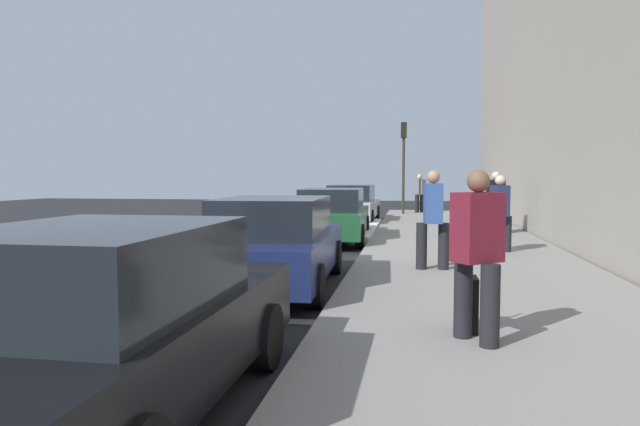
# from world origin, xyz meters

# --- Properties ---
(ground_plane) EXTENTS (56.00, 56.00, 0.00)m
(ground_plane) POSITION_xyz_m (0.00, 0.00, 0.00)
(ground_plane) COLOR black
(sidewalk) EXTENTS (28.00, 4.60, 0.15)m
(sidewalk) POSITION_xyz_m (0.00, -3.30, 0.07)
(sidewalk) COLOR gray
(sidewalk) RESTS_ON ground
(lane_stripe_centre) EXTENTS (28.00, 0.14, 0.01)m
(lane_stripe_centre) POSITION_xyz_m (0.00, 3.20, 0.00)
(lane_stripe_centre) COLOR gold
(lane_stripe_centre) RESTS_ON ground
(snow_bank_curb) EXTENTS (6.66, 0.56, 0.22)m
(snow_bank_curb) POSITION_xyz_m (3.74, -0.70, 0.11)
(snow_bank_curb) COLOR white
(snow_bank_curb) RESTS_ON ground
(parked_car_black) EXTENTS (4.20, 1.94, 1.51)m
(parked_car_black) POSITION_xyz_m (-10.81, 0.13, 0.76)
(parked_car_black) COLOR black
(parked_car_black) RESTS_ON ground
(parked_car_navy) EXTENTS (4.66, 2.04, 1.51)m
(parked_car_navy) POSITION_xyz_m (-5.59, 0.11, 0.76)
(parked_car_navy) COLOR black
(parked_car_navy) RESTS_ON ground
(parked_car_green) EXTENTS (4.84, 2.02, 1.51)m
(parked_car_green) POSITION_xyz_m (1.07, 0.07, 0.76)
(parked_car_green) COLOR black
(parked_car_green) RESTS_ON ground
(parked_car_silver) EXTENTS (4.69, 1.95, 1.51)m
(parked_car_silver) POSITION_xyz_m (7.26, 0.18, 0.76)
(parked_car_silver) COLOR black
(parked_car_silver) RESTS_ON ground
(pedestrian_black_coat) EXTENTS (0.60, 0.54, 1.84)m
(pedestrian_black_coat) POSITION_xyz_m (2.59, -4.56, 1.13)
(pedestrian_black_coat) COLOR black
(pedestrian_black_coat) RESTS_ON sidewalk
(pedestrian_grey_coat) EXTENTS (0.53, 0.57, 1.79)m
(pedestrian_grey_coat) POSITION_xyz_m (12.31, -2.48, 1.10)
(pedestrian_grey_coat) COLOR black
(pedestrian_grey_coat) RESTS_ON sidewalk
(pedestrian_navy_coat) EXTENTS (0.53, 0.56, 1.73)m
(pedestrian_navy_coat) POSITION_xyz_m (-1.50, -4.07, 1.07)
(pedestrian_navy_coat) COLOR black
(pedestrian_navy_coat) RESTS_ON sidewalk
(pedestrian_blue_coat) EXTENTS (0.51, 0.60, 1.82)m
(pedestrian_blue_coat) POSITION_xyz_m (-4.16, -2.50, 1.12)
(pedestrian_blue_coat) COLOR black
(pedestrian_blue_coat) RESTS_ON sidewalk
(pedestrian_burgundy_coat) EXTENTS (0.53, 0.57, 1.78)m
(pedestrian_burgundy_coat) POSITION_xyz_m (-8.73, -2.78, 1.10)
(pedestrian_burgundy_coat) COLOR black
(pedestrian_burgundy_coat) RESTS_ON sidewalk
(traffic_light_pole) EXTENTS (0.35, 0.26, 4.12)m
(traffic_light_pole) POSITION_xyz_m (11.19, -1.74, 2.95)
(traffic_light_pole) COLOR #2D2D19
(traffic_light_pole) RESTS_ON sidewalk
(rolling_suitcase) EXTENTS (0.34, 0.22, 0.97)m
(rolling_suitcase) POSITION_xyz_m (-8.34, -2.73, 0.46)
(rolling_suitcase) COLOR black
(rolling_suitcase) RESTS_ON sidewalk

